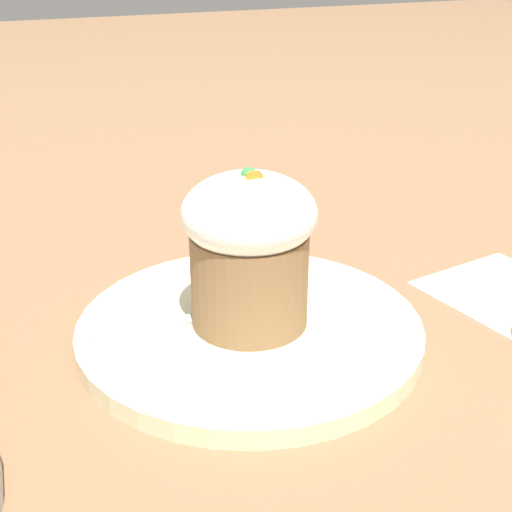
{
  "coord_description": "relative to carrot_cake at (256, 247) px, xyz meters",
  "views": [
    {
      "loc": [
        -0.38,
        0.17,
        0.25
      ],
      "look_at": [
        -0.0,
        -0.0,
        0.06
      ],
      "focal_mm": 50.0,
      "sensor_mm": 36.0,
      "label": 1
    }
  ],
  "objects": [
    {
      "name": "carrot_cake",
      "position": [
        0.0,
        0.0,
        0.0
      ],
      "size": [
        0.09,
        0.09,
        0.11
      ],
      "color": "olive",
      "rests_on": "dessert_plate"
    },
    {
      "name": "spoon",
      "position": [
        0.02,
        0.02,
        -0.05
      ],
      "size": [
        0.04,
        0.12,
        0.01
      ],
      "color": "#B7B7BC",
      "rests_on": "dessert_plate"
    },
    {
      "name": "ground_plane",
      "position": [
        0.0,
        0.0,
        -0.07
      ],
      "size": [
        4.0,
        4.0,
        0.0
      ],
      "primitive_type": "plane",
      "color": "#846042"
    },
    {
      "name": "dessert_plate",
      "position": [
        0.0,
        0.0,
        -0.06
      ],
      "size": [
        0.23,
        0.23,
        0.01
      ],
      "color": "beige",
      "rests_on": "ground_plane"
    }
  ]
}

